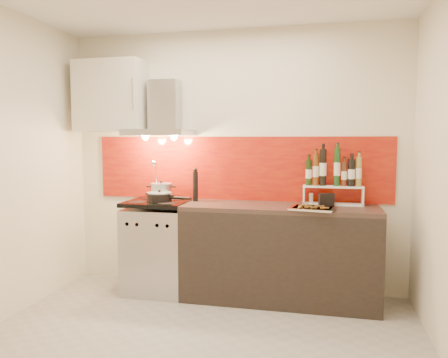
% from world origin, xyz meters
% --- Properties ---
extents(floor, '(3.40, 3.40, 0.00)m').
position_xyz_m(floor, '(0.00, 0.00, 0.00)').
color(floor, '#9E9991').
rests_on(floor, ground).
extents(back_wall, '(3.40, 0.02, 2.60)m').
position_xyz_m(back_wall, '(0.00, 1.40, 1.30)').
color(back_wall, silver).
rests_on(back_wall, ground).
extents(backsplash, '(3.00, 0.02, 0.64)m').
position_xyz_m(backsplash, '(0.05, 1.39, 1.22)').
color(backsplash, maroon).
rests_on(backsplash, back_wall).
extents(range_stove, '(0.60, 0.60, 0.91)m').
position_xyz_m(range_stove, '(-0.70, 1.10, 0.44)').
color(range_stove, '#B7B7BA').
rests_on(range_stove, ground).
extents(counter, '(1.80, 0.60, 0.90)m').
position_xyz_m(counter, '(0.50, 1.10, 0.45)').
color(counter, black).
rests_on(counter, ground).
extents(range_hood, '(0.62, 0.50, 0.61)m').
position_xyz_m(range_hood, '(-0.70, 1.24, 1.74)').
color(range_hood, '#B7B7BA').
rests_on(range_hood, back_wall).
extents(upper_cabinet, '(0.70, 0.35, 0.72)m').
position_xyz_m(upper_cabinet, '(-1.25, 1.22, 1.95)').
color(upper_cabinet, beige).
rests_on(upper_cabinet, back_wall).
extents(stock_pot, '(0.22, 0.22, 0.19)m').
position_xyz_m(stock_pot, '(-0.71, 1.22, 0.99)').
color(stock_pot, '#B7B7BA').
rests_on(stock_pot, range_stove).
extents(saute_pan, '(0.46, 0.24, 0.11)m').
position_xyz_m(saute_pan, '(-0.67, 1.06, 0.95)').
color(saute_pan, black).
rests_on(saute_pan, range_stove).
extents(utensil_jar, '(0.08, 0.13, 0.40)m').
position_xyz_m(utensil_jar, '(-0.77, 1.19, 1.02)').
color(utensil_jar, silver).
rests_on(utensil_jar, range_stove).
extents(pepper_mill, '(0.05, 0.05, 0.33)m').
position_xyz_m(pepper_mill, '(-0.35, 1.21, 1.06)').
color(pepper_mill, black).
rests_on(pepper_mill, counter).
extents(step_shelf, '(0.55, 0.15, 0.53)m').
position_xyz_m(step_shelf, '(0.97, 1.25, 1.14)').
color(step_shelf, white).
rests_on(step_shelf, counter).
extents(caddy_box, '(0.15, 0.09, 0.12)m').
position_xyz_m(caddy_box, '(0.92, 1.15, 0.96)').
color(caddy_box, black).
rests_on(caddy_box, counter).
extents(baking_tray, '(0.42, 0.35, 0.03)m').
position_xyz_m(baking_tray, '(0.80, 0.90, 0.92)').
color(baking_tray, silver).
rests_on(baking_tray, counter).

